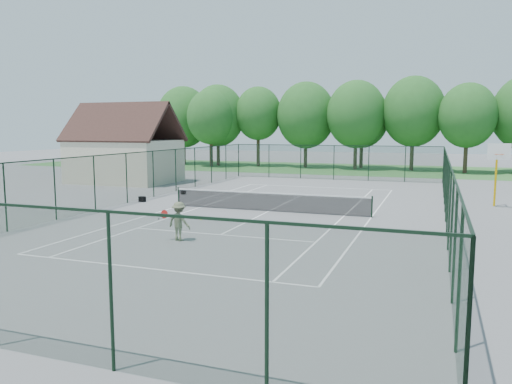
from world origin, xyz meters
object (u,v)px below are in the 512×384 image
(tennis_net, at_px, (269,201))
(tennis_player, at_px, (179,221))
(basketball_goal, at_px, (498,162))
(sports_bag_a, at_px, (142,199))

(tennis_net, bearing_deg, tennis_player, -97.93)
(basketball_goal, relative_size, tennis_player, 2.16)
(tennis_player, bearing_deg, sports_bag_a, 130.12)
(basketball_goal, relative_size, sports_bag_a, 8.82)
(sports_bag_a, xyz_separation_m, tennis_player, (7.31, -8.67, 0.62))
(tennis_net, xyz_separation_m, tennis_player, (-1.11, -7.96, 0.21))
(sports_bag_a, height_order, tennis_player, tennis_player)
(tennis_net, height_order, sports_bag_a, tennis_net)
(basketball_goal, xyz_separation_m, sports_bag_a, (-20.13, -5.02, -2.40))
(basketball_goal, height_order, tennis_player, basketball_goal)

